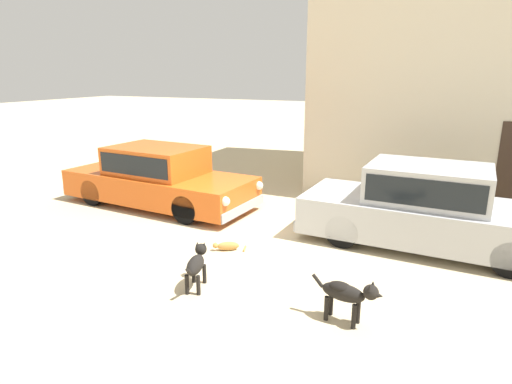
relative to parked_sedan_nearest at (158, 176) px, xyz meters
The scene contains 6 objects.
ground_plane 2.91m from the parked_sedan_nearest, 24.21° to the right, with size 80.00×80.00×0.00m, color #CCB78E.
parked_sedan_nearest is the anchor object (origin of this frame).
parked_sedan_second 6.05m from the parked_sedan_nearest, ahead, with size 4.71×1.98×1.51m.
stray_dog_spotted 4.45m from the parked_sedan_nearest, 46.32° to the right, with size 0.39×0.92×0.60m.
stray_dog_tan 6.25m from the parked_sedan_nearest, 31.44° to the right, with size 0.95×0.28×0.65m.
stray_cat 3.42m from the parked_sedan_nearest, 32.64° to the right, with size 0.56×0.42×0.16m.
Camera 1 is at (3.73, -7.05, 3.11)m, focal length 30.29 mm.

